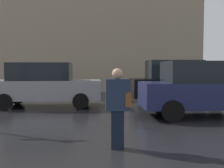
{
  "coord_description": "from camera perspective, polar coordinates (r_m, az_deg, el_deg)",
  "views": [
    {
      "loc": [
        1.01,
        -2.09,
        1.62
      ],
      "look_at": [
        1.42,
        4.58,
        1.22
      ],
      "focal_mm": 41.6,
      "sensor_mm": 36.0,
      "label": 1
    }
  ],
  "objects": [
    {
      "name": "parked_car_left",
      "position": [
        11.38,
        -14.52,
        -0.07
      ],
      "size": [
        4.57,
        1.92,
        1.86
      ],
      "rotation": [
        0.0,
        0.0,
        -0.2
      ],
      "color": "gray",
      "rests_on": "ground"
    },
    {
      "name": "parked_car_distant",
      "position": [
        9.21,
        20.16,
        -0.93
      ],
      "size": [
        4.52,
        1.87,
        1.86
      ],
      "rotation": [
        0.0,
        0.0,
        0.06
      ],
      "color": "#1E234C",
      "rests_on": "ground"
    },
    {
      "name": "parked_car_right",
      "position": [
        12.34,
        13.97,
        0.41
      ],
      "size": [
        4.3,
        1.85,
        1.99
      ],
      "rotation": [
        0.0,
        0.0,
        0.01
      ],
      "color": "black",
      "rests_on": "ground"
    },
    {
      "name": "pedestrian_with_bag",
      "position": [
        5.21,
        1.34,
        -4.29
      ],
      "size": [
        0.5,
        0.24,
        1.62
      ],
      "rotation": [
        0.0,
        0.0,
        4.28
      ],
      "color": "black",
      "rests_on": "ground"
    }
  ]
}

